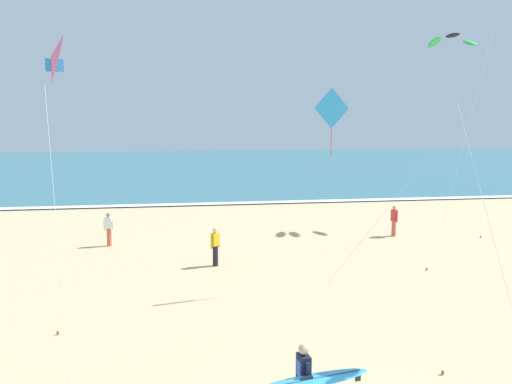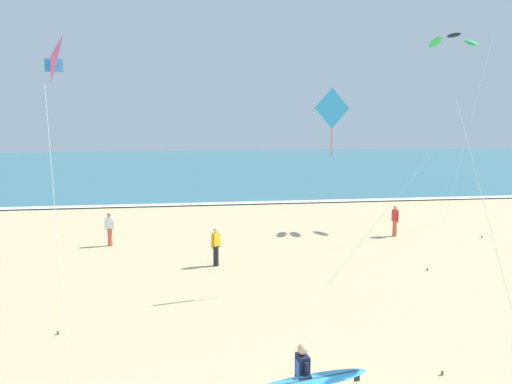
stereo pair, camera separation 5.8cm
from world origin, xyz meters
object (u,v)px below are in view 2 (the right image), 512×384
at_px(kite_arc_charcoal_mid, 454,40).
at_px(bystander_white_top, 110,229).
at_px(surfer_lead, 306,380).
at_px(bystander_yellow_top, 216,246).
at_px(kite_delta_rose_high, 53,61).
at_px(bystander_red_top, 395,221).
at_px(kite_diamond_cobalt_low, 335,113).

height_order(kite_arc_charcoal_mid, bystander_white_top, kite_arc_charcoal_mid).
bearing_deg(surfer_lead, bystander_white_top, 108.85).
xyz_separation_m(bystander_white_top, bystander_yellow_top, (4.71, -4.22, 0.00)).
xyz_separation_m(kite_delta_rose_high, bystander_white_top, (-0.90, 14.85, -6.30)).
relative_size(kite_arc_charcoal_mid, bystander_white_top, 6.70).
bearing_deg(bystander_red_top, surfer_lead, -118.13).
distance_m(kite_arc_charcoal_mid, bystander_red_top, 10.80).
bearing_deg(surfer_lead, kite_arc_charcoal_mid, 55.89).
xyz_separation_m(kite_delta_rose_high, bystander_yellow_top, (3.81, 10.63, -6.30)).
bearing_deg(kite_diamond_cobalt_low, bystander_yellow_top, 141.51).
height_order(kite_delta_rose_high, kite_diamond_cobalt_low, kite_delta_rose_high).
height_order(kite_diamond_cobalt_low, bystander_yellow_top, kite_diamond_cobalt_low).
distance_m(kite_delta_rose_high, bystander_yellow_top, 12.93).
relative_size(kite_diamond_cobalt_low, bystander_yellow_top, 4.45).
bearing_deg(kite_arc_charcoal_mid, bystander_white_top, -171.04).
distance_m(kite_arc_charcoal_mid, bystander_white_top, 20.99).
relative_size(surfer_lead, bystander_white_top, 1.51).
xyz_separation_m(kite_arc_charcoal_mid, kite_delta_rose_high, (-17.61, -17.77, -3.15)).
bearing_deg(kite_diamond_cobalt_low, kite_delta_rose_high, -136.12).
bearing_deg(surfer_lead, bystander_yellow_top, 93.94).
bearing_deg(kite_delta_rose_high, bystander_red_top, 48.10).
relative_size(surfer_lead, kite_delta_rose_high, 0.31).
bearing_deg(bystander_red_top, kite_delta_rose_high, -131.90).
bearing_deg(bystander_white_top, kite_arc_charcoal_mid, 8.96).
distance_m(kite_delta_rose_high, bystander_white_top, 16.16).
distance_m(kite_delta_rose_high, kite_diamond_cobalt_low, 10.83).
height_order(surfer_lead, kite_arc_charcoal_mid, kite_arc_charcoal_mid).
bearing_deg(bystander_white_top, kite_diamond_cobalt_low, -40.34).
distance_m(surfer_lead, kite_delta_rose_high, 7.76).
distance_m(bystander_white_top, bystander_red_top, 14.21).
bearing_deg(surfer_lead, bystander_red_top, 61.87).
bearing_deg(kite_arc_charcoal_mid, kite_diamond_cobalt_low, -133.71).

